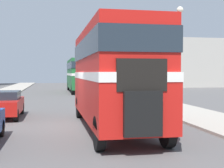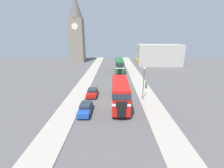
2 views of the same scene
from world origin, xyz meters
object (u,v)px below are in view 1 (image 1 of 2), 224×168
car_parked_mid (4,104)px  street_lamp (180,44)px  bus_distant (79,73)px  double_decker_bus (112,71)px  pedestrian_walking (170,91)px

car_parked_mid → street_lamp: bearing=-11.0°
street_lamp → car_parked_mid: bearing=169.0°
bus_distant → street_lamp: size_ratio=1.88×
street_lamp → double_decker_bus: bearing=-148.5°
double_decker_bus → bus_distant: size_ratio=0.85×
double_decker_bus → car_parked_mid: double_decker_bus is taller
double_decker_bus → bus_distant: bearing=88.2°
double_decker_bus → bus_distant: 25.75m
car_parked_mid → street_lamp: street_lamp is taller
bus_distant → car_parked_mid: bus_distant is taller
car_parked_mid → pedestrian_walking: size_ratio=2.25×
bus_distant → pedestrian_walking: bus_distant is taller
car_parked_mid → street_lamp: size_ratio=0.67×
bus_distant → street_lamp: 23.46m
pedestrian_walking → street_lamp: street_lamp is taller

